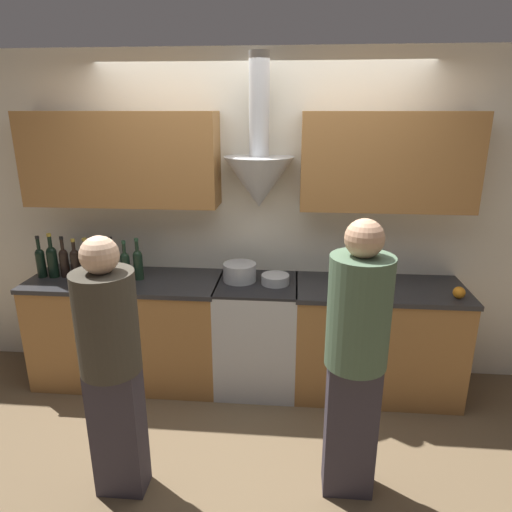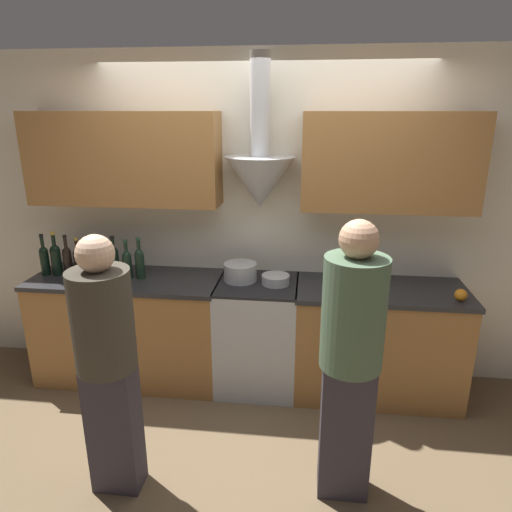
{
  "view_description": "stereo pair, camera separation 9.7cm",
  "coord_description": "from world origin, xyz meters",
  "px_view_note": "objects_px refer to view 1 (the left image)",
  "views": [
    {
      "loc": [
        0.28,
        -2.94,
        2.16
      ],
      "look_at": [
        0.0,
        0.23,
        1.14
      ],
      "focal_mm": 32.0,
      "sensor_mm": 36.0,
      "label": 1
    },
    {
      "loc": [
        0.38,
        -2.93,
        2.16
      ],
      "look_at": [
        0.0,
        0.23,
        1.14
      ],
      "focal_mm": 32.0,
      "sensor_mm": 36.0,
      "label": 2
    }
  ],
  "objects_px": {
    "wine_bottle_7": "(125,264)",
    "wine_bottle_8": "(138,263)",
    "wine_bottle_6": "(112,262)",
    "mixing_bowl": "(275,279)",
    "person_foreground_right": "(356,352)",
    "wine_bottle_3": "(75,262)",
    "wine_bottle_2": "(64,261)",
    "stove_range": "(257,334)",
    "wine_bottle_5": "(101,262)",
    "wine_bottle_0": "(41,261)",
    "wine_bottle_4": "(87,262)",
    "wine_bottle_1": "(52,260)",
    "stock_pot": "(240,272)",
    "person_foreground_left": "(111,360)",
    "orange_fruit": "(459,293)"
  },
  "relations": [
    {
      "from": "wine_bottle_7",
      "to": "wine_bottle_8",
      "type": "distance_m",
      "value": 0.1
    },
    {
      "from": "wine_bottle_6",
      "to": "wine_bottle_7",
      "type": "height_order",
      "value": "wine_bottle_6"
    },
    {
      "from": "mixing_bowl",
      "to": "person_foreground_right",
      "type": "relative_size",
      "value": 0.13
    },
    {
      "from": "wine_bottle_3",
      "to": "wine_bottle_7",
      "type": "height_order",
      "value": "wine_bottle_3"
    },
    {
      "from": "wine_bottle_2",
      "to": "person_foreground_right",
      "type": "relative_size",
      "value": 0.2
    },
    {
      "from": "stove_range",
      "to": "wine_bottle_5",
      "type": "height_order",
      "value": "wine_bottle_5"
    },
    {
      "from": "wine_bottle_0",
      "to": "wine_bottle_2",
      "type": "bearing_deg",
      "value": 6.39
    },
    {
      "from": "person_foreground_right",
      "to": "wine_bottle_5",
      "type": "bearing_deg",
      "value": 150.69
    },
    {
      "from": "mixing_bowl",
      "to": "wine_bottle_4",
      "type": "bearing_deg",
      "value": -179.78
    },
    {
      "from": "wine_bottle_4",
      "to": "wine_bottle_7",
      "type": "distance_m",
      "value": 0.31
    },
    {
      "from": "wine_bottle_1",
      "to": "mixing_bowl",
      "type": "bearing_deg",
      "value": 0.1
    },
    {
      "from": "wine_bottle_1",
      "to": "wine_bottle_8",
      "type": "height_order",
      "value": "wine_bottle_1"
    },
    {
      "from": "stock_pot",
      "to": "mixing_bowl",
      "type": "height_order",
      "value": "stock_pot"
    },
    {
      "from": "wine_bottle_2",
      "to": "stock_pot",
      "type": "height_order",
      "value": "wine_bottle_2"
    },
    {
      "from": "wine_bottle_2",
      "to": "stove_range",
      "type": "bearing_deg",
      "value": -0.17
    },
    {
      "from": "wine_bottle_1",
      "to": "wine_bottle_2",
      "type": "relative_size",
      "value": 1.08
    },
    {
      "from": "wine_bottle_1",
      "to": "wine_bottle_3",
      "type": "distance_m",
      "value": 0.18
    },
    {
      "from": "wine_bottle_3",
      "to": "stock_pot",
      "type": "relative_size",
      "value": 1.24
    },
    {
      "from": "wine_bottle_8",
      "to": "person_foreground_left",
      "type": "distance_m",
      "value": 1.2
    },
    {
      "from": "stove_range",
      "to": "wine_bottle_1",
      "type": "xyz_separation_m",
      "value": [
        -1.63,
        -0.01,
        0.58
      ]
    },
    {
      "from": "wine_bottle_7",
      "to": "person_foreground_right",
      "type": "bearing_deg",
      "value": -32.13
    },
    {
      "from": "wine_bottle_3",
      "to": "stock_pot",
      "type": "height_order",
      "value": "wine_bottle_3"
    },
    {
      "from": "person_foreground_right",
      "to": "wine_bottle_0",
      "type": "bearing_deg",
      "value": 156.19
    },
    {
      "from": "mixing_bowl",
      "to": "stove_range",
      "type": "bearing_deg",
      "value": 177.68
    },
    {
      "from": "stove_range",
      "to": "wine_bottle_7",
      "type": "xyz_separation_m",
      "value": [
        -1.03,
        -0.01,
        0.56
      ]
    },
    {
      "from": "wine_bottle_8",
      "to": "mixing_bowl",
      "type": "bearing_deg",
      "value": -0.23
    },
    {
      "from": "wine_bottle_3",
      "to": "person_foreground_left",
      "type": "xyz_separation_m",
      "value": [
        0.74,
        -1.16,
        -0.15
      ]
    },
    {
      "from": "wine_bottle_0",
      "to": "wine_bottle_4",
      "type": "xyz_separation_m",
      "value": [
        0.38,
        0.0,
        -0.0
      ]
    },
    {
      "from": "orange_fruit",
      "to": "stove_range",
      "type": "bearing_deg",
      "value": 173.16
    },
    {
      "from": "wine_bottle_6",
      "to": "mixing_bowl",
      "type": "xyz_separation_m",
      "value": [
        1.28,
        0.0,
        -0.11
      ]
    },
    {
      "from": "wine_bottle_5",
      "to": "person_foreground_right",
      "type": "xyz_separation_m",
      "value": [
        1.86,
        -1.04,
        -0.11
      ]
    },
    {
      "from": "stock_pot",
      "to": "orange_fruit",
      "type": "distance_m",
      "value": 1.6
    },
    {
      "from": "wine_bottle_7",
      "to": "wine_bottle_8",
      "type": "relative_size",
      "value": 0.94
    },
    {
      "from": "stock_pot",
      "to": "person_foreground_left",
      "type": "distance_m",
      "value": 1.33
    },
    {
      "from": "wine_bottle_7",
      "to": "wine_bottle_5",
      "type": "bearing_deg",
      "value": 179.68
    },
    {
      "from": "stock_pot",
      "to": "stove_range",
      "type": "bearing_deg",
      "value": -15.25
    },
    {
      "from": "wine_bottle_3",
      "to": "stock_pot",
      "type": "xyz_separation_m",
      "value": [
        1.3,
        0.04,
        -0.06
      ]
    },
    {
      "from": "wine_bottle_4",
      "to": "stock_pot",
      "type": "distance_m",
      "value": 1.2
    },
    {
      "from": "stove_range",
      "to": "person_foreground_left",
      "type": "relative_size",
      "value": 0.57
    },
    {
      "from": "wine_bottle_2",
      "to": "person_foreground_right",
      "type": "bearing_deg",
      "value": -26.03
    },
    {
      "from": "wine_bottle_4",
      "to": "wine_bottle_6",
      "type": "xyz_separation_m",
      "value": [
        0.2,
        0.0,
        0.01
      ]
    },
    {
      "from": "wine_bottle_0",
      "to": "wine_bottle_5",
      "type": "height_order",
      "value": "wine_bottle_0"
    },
    {
      "from": "wine_bottle_1",
      "to": "stock_pot",
      "type": "relative_size",
      "value": 1.4
    },
    {
      "from": "mixing_bowl",
      "to": "wine_bottle_1",
      "type": "bearing_deg",
      "value": -179.9
    },
    {
      "from": "wine_bottle_7",
      "to": "stock_pot",
      "type": "xyz_separation_m",
      "value": [
        0.89,
        0.05,
        -0.06
      ]
    },
    {
      "from": "wine_bottle_2",
      "to": "mixing_bowl",
      "type": "xyz_separation_m",
      "value": [
        1.68,
        -0.01,
        -0.09
      ]
    },
    {
      "from": "stove_range",
      "to": "stock_pot",
      "type": "bearing_deg",
      "value": 164.75
    },
    {
      "from": "wine_bottle_8",
      "to": "wine_bottle_3",
      "type": "bearing_deg",
      "value": 179.98
    },
    {
      "from": "wine_bottle_0",
      "to": "wine_bottle_6",
      "type": "height_order",
      "value": "wine_bottle_6"
    },
    {
      "from": "wine_bottle_0",
      "to": "mixing_bowl",
      "type": "relative_size",
      "value": 1.58
    }
  ]
}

